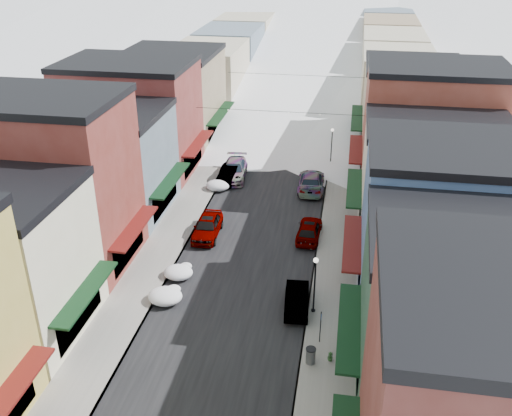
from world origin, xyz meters
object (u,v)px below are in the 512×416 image
(car_green_sedan, at_px, (297,298))
(car_silver_sedan, at_px, (207,226))
(trash_can, at_px, (311,355))
(car_dark_hatch, at_px, (229,174))
(streetlamp_near, at_px, (315,278))

(car_green_sedan, bearing_deg, car_silver_sedan, -50.60)
(trash_can, bearing_deg, car_dark_hatch, 112.10)
(trash_can, bearing_deg, streetlamp_near, 92.58)
(car_dark_hatch, relative_size, trash_can, 4.53)
(car_dark_hatch, xyz_separation_m, streetlamp_near, (9.71, -19.61, 1.91))
(car_silver_sedan, distance_m, trash_can, 16.51)
(car_silver_sedan, bearing_deg, streetlamp_near, -45.54)
(car_dark_hatch, height_order, streetlamp_near, streetlamp_near)
(car_silver_sedan, bearing_deg, car_dark_hatch, 91.14)
(trash_can, bearing_deg, car_green_sedan, 104.26)
(trash_can, bearing_deg, car_silver_sedan, 124.58)
(car_silver_sedan, distance_m, streetlamp_near, 12.80)
(streetlamp_near, bearing_deg, car_silver_sedan, 136.25)
(car_silver_sedan, relative_size, car_green_sedan, 1.12)
(car_silver_sedan, relative_size, car_dark_hatch, 1.07)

